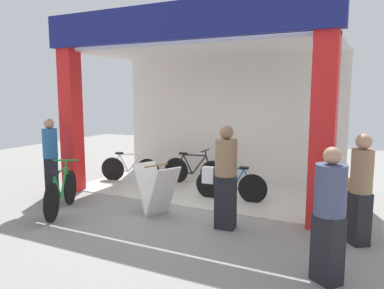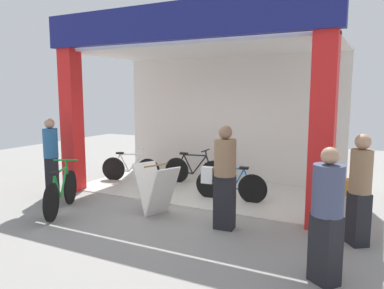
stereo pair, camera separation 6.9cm
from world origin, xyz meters
name	(u,v)px [view 1 (the left image)]	position (x,y,z in m)	size (l,w,h in m)	color
ground_plane	(177,206)	(0.00, 0.00, 0.00)	(19.60, 19.60, 0.00)	gray
shop_facade	(208,99)	(0.00, 1.47, 2.09)	(6.00, 3.02, 3.86)	beige
bicycle_inside_0	(231,185)	(0.83, 0.82, 0.34)	(1.53, 0.42, 0.84)	black
bicycle_inside_1	(130,168)	(-2.06, 1.27, 0.34)	(1.49, 0.50, 0.84)	black
bicycle_inside_2	(194,171)	(-0.47, 1.70, 0.35)	(1.61, 0.44, 0.88)	black
bicycle_parked_0	(61,193)	(-1.73, -1.32, 0.38)	(0.84, 1.56, 0.95)	black
sandwich_board_sign	(157,190)	(-0.08, -0.61, 0.47)	(0.95, 0.77, 0.94)	silver
pedestrian_0	(360,189)	(3.32, -0.43, 0.84)	(0.53, 0.60, 1.65)	black
pedestrian_1	(329,214)	(3.06, -1.85, 0.84)	(0.50, 0.50, 1.63)	black
pedestrian_2	(51,158)	(-2.69, -0.66, 0.87)	(0.43, 0.43, 1.70)	black
pedestrian_3	(225,176)	(1.31, -0.72, 0.89)	(0.59, 0.38, 1.72)	black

